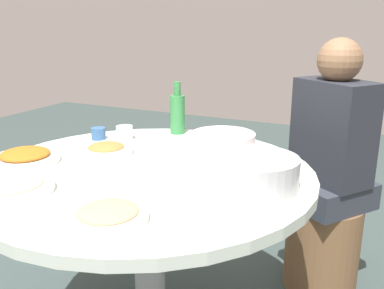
% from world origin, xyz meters
% --- Properties ---
extents(round_dining_table, '(1.17, 1.17, 0.76)m').
position_xyz_m(round_dining_table, '(0.00, 0.00, 0.64)').
color(round_dining_table, '#99999E').
rests_on(round_dining_table, ground).
extents(rice_bowl, '(0.28, 0.28, 0.11)m').
position_xyz_m(rice_bowl, '(-0.39, -0.01, 0.81)').
color(rice_bowl, '#B2B5BA').
rests_on(rice_bowl, round_dining_table).
extents(soup_bowl, '(0.26, 0.28, 0.06)m').
position_xyz_m(soup_bowl, '(-0.14, -0.37, 0.79)').
color(soup_bowl, white).
rests_on(soup_bowl, round_dining_table).
extents(dish_shrimp, '(0.21, 0.21, 0.04)m').
position_xyz_m(dish_shrimp, '(-0.12, 0.38, 0.78)').
color(dish_shrimp, white).
rests_on(dish_shrimp, round_dining_table).
extents(dish_noodles, '(0.24, 0.24, 0.04)m').
position_xyz_m(dish_noodles, '(0.26, 0.35, 0.78)').
color(dish_noodles, silver).
rests_on(dish_noodles, round_dining_table).
extents(dish_tofu_braise, '(0.21, 0.21, 0.04)m').
position_xyz_m(dish_tofu_braise, '(0.24, -0.09, 0.78)').
color(dish_tofu_braise, silver).
rests_on(dish_tofu_braise, round_dining_table).
extents(dish_stirfry, '(0.25, 0.25, 0.05)m').
position_xyz_m(dish_stirfry, '(0.44, 0.12, 0.78)').
color(dish_stirfry, silver).
rests_on(dish_stirfry, round_dining_table).
extents(green_bottle, '(0.07, 0.07, 0.24)m').
position_xyz_m(green_bottle, '(0.13, -0.49, 0.86)').
color(green_bottle, '#327E42').
rests_on(green_bottle, round_dining_table).
extents(tea_cup_near, '(0.06, 0.06, 0.05)m').
position_xyz_m(tea_cup_near, '(0.40, -0.25, 0.79)').
color(tea_cup_near, '#33598E').
rests_on(tea_cup_near, round_dining_table).
extents(tea_cup_far, '(0.07, 0.07, 0.05)m').
position_xyz_m(tea_cup_far, '(-0.34, -0.25, 0.79)').
color(tea_cup_far, '#C54643').
rests_on(tea_cup_far, round_dining_table).
extents(tea_cup_side, '(0.07, 0.07, 0.06)m').
position_xyz_m(tea_cup_side, '(0.29, -0.30, 0.79)').
color(tea_cup_side, white).
rests_on(tea_cup_side, round_dining_table).
extents(stool_for_diner_left, '(0.35, 0.35, 0.43)m').
position_xyz_m(stool_for_diner_left, '(-0.53, -0.73, 0.22)').
color(stool_for_diner_left, brown).
rests_on(stool_for_diner_left, ground).
extents(diner_left, '(0.46, 0.46, 0.76)m').
position_xyz_m(diner_left, '(-0.53, -0.73, 0.75)').
color(diner_left, '#2D333D').
rests_on(diner_left, stool_for_diner_left).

